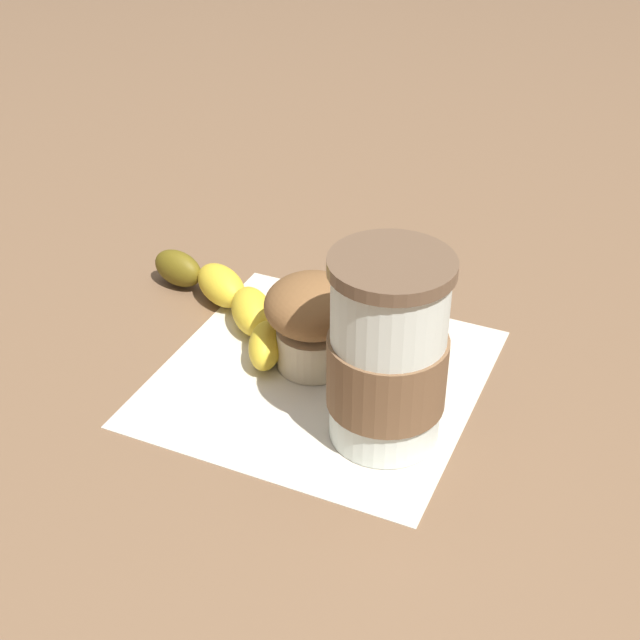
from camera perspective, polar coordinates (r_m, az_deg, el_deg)
The scene contains 5 objects.
ground_plane at distance 0.74m, azimuth -0.00°, elevation -3.68°, with size 3.00×3.00×0.00m, color brown.
paper_napkin at distance 0.74m, azimuth -0.00°, elevation -3.64°, with size 0.26×0.26×0.00m, color beige.
coffee_cup at distance 0.64m, azimuth 4.34°, elevation -2.34°, with size 0.09×0.09×0.15m.
muffin at distance 0.73m, azimuth -0.44°, elevation 0.13°, with size 0.08×0.08×0.08m.
banana at distance 0.81m, azimuth -5.83°, elevation 1.25°, with size 0.17×0.15×0.04m.
Camera 1 is at (-0.14, 0.57, 0.45)m, focal length 50.00 mm.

